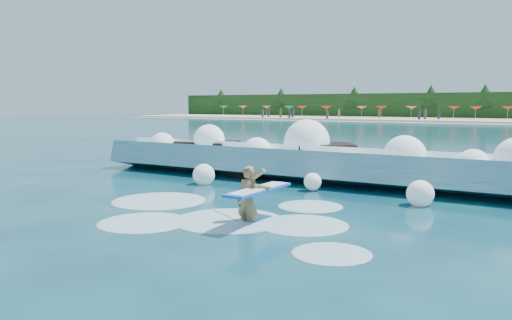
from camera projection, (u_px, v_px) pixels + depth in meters
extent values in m
plane|color=#082A42|center=(176.00, 205.00, 14.42)|extent=(200.00, 200.00, 0.00)
cube|color=tan|center=(495.00, 121.00, 80.38)|extent=(140.00, 20.00, 0.40)
cube|color=silver|center=(486.00, 124.00, 71.09)|extent=(140.00, 5.00, 0.08)
cube|color=black|center=(502.00, 106.00, 88.58)|extent=(140.00, 4.00, 5.00)
cube|color=teal|center=(318.00, 169.00, 18.72)|extent=(19.11, 2.91, 1.59)
cube|color=white|center=(326.00, 154.00, 19.34)|extent=(19.11, 1.35, 0.74)
cube|color=black|center=(205.00, 157.00, 22.58)|extent=(2.98, 2.43, 1.46)
cube|color=black|center=(251.00, 166.00, 20.35)|extent=(2.46, 2.22, 1.12)
cube|color=black|center=(324.00, 163.00, 19.94)|extent=(2.85, 2.71, 1.57)
imported|color=#956D45|center=(248.00, 201.00, 12.10)|extent=(0.65, 0.45, 1.70)
cube|color=blue|center=(259.00, 190.00, 11.97)|extent=(0.55, 2.33, 0.06)
cube|color=white|center=(259.00, 189.00, 11.97)|extent=(0.45, 2.14, 0.06)
cylinder|color=black|center=(226.00, 215.00, 11.01)|extent=(0.01, 0.91, 0.43)
sphere|color=white|center=(162.00, 145.00, 22.18)|extent=(1.14, 1.14, 1.14)
sphere|color=white|center=(209.00, 140.00, 21.84)|extent=(1.37, 1.37, 1.37)
sphere|color=white|center=(257.00, 153.00, 19.97)|extent=(1.25, 1.25, 1.25)
sphere|color=white|center=(307.00, 142.00, 19.75)|extent=(1.82, 1.82, 1.82)
sphere|color=white|center=(344.00, 167.00, 17.73)|extent=(1.06, 1.06, 1.06)
sphere|color=white|center=(404.00, 157.00, 17.18)|extent=(1.48, 1.48, 1.48)
sphere|color=white|center=(473.00, 165.00, 16.08)|extent=(1.04, 1.04, 1.04)
sphere|color=white|center=(204.00, 175.00, 18.06)|extent=(0.80, 0.80, 0.80)
sphere|color=white|center=(313.00, 182.00, 16.68)|extent=(0.59, 0.59, 0.59)
sphere|color=white|center=(420.00, 194.00, 14.27)|extent=(0.78, 0.78, 0.78)
ellipsoid|color=silver|center=(228.00, 220.00, 12.49)|extent=(2.83, 2.83, 0.14)
ellipsoid|color=silver|center=(144.00, 222.00, 12.27)|extent=(2.28, 2.28, 0.11)
ellipsoid|color=silver|center=(303.00, 225.00, 12.01)|extent=(2.24, 2.24, 0.11)
ellipsoid|color=silver|center=(159.00, 201.00, 15.00)|extent=(2.85, 2.85, 0.14)
ellipsoid|color=silver|center=(310.00, 206.00, 14.19)|extent=(1.87, 1.87, 0.09)
ellipsoid|color=silver|center=(332.00, 253.00, 9.72)|extent=(1.60, 1.60, 0.08)
cone|color=#127572|center=(223.00, 107.00, 111.63)|extent=(2.00, 2.00, 0.50)
cone|color=#E6436C|center=(243.00, 107.00, 108.34)|extent=(2.00, 2.00, 0.50)
cone|color=#E6436C|center=(267.00, 107.00, 106.23)|extent=(2.00, 2.00, 0.50)
cone|color=#127572|center=(289.00, 107.00, 101.16)|extent=(2.00, 2.00, 0.50)
cone|color=red|center=(302.00, 107.00, 99.95)|extent=(2.00, 2.00, 0.50)
cone|color=red|center=(326.00, 107.00, 95.47)|extent=(2.00, 2.00, 0.50)
cone|color=#E6436C|center=(362.00, 107.00, 92.50)|extent=(2.00, 2.00, 0.50)
cone|color=red|center=(381.00, 107.00, 91.84)|extent=(2.00, 2.00, 0.50)
cone|color=#E6436C|center=(411.00, 108.00, 90.25)|extent=(2.00, 2.00, 0.50)
cone|color=red|center=(454.00, 108.00, 86.38)|extent=(2.00, 2.00, 0.50)
cone|color=red|center=(476.00, 108.00, 81.42)|extent=(2.00, 2.00, 0.50)
cone|color=red|center=(508.00, 108.00, 82.42)|extent=(2.00, 2.00, 0.50)
cube|color=#3F332D|center=(377.00, 114.00, 88.32)|extent=(0.35, 0.22, 1.60)
cube|color=#262633|center=(442.00, 115.00, 83.55)|extent=(0.35, 0.22, 1.41)
cube|color=#3F332D|center=(489.00, 116.00, 76.01)|extent=(0.35, 0.22, 1.36)
cube|color=#8C664C|center=(452.00, 114.00, 81.07)|extent=(0.35, 0.22, 1.59)
cube|color=#262633|center=(452.00, 114.00, 84.62)|extent=(0.35, 0.22, 1.61)
cube|color=brown|center=(419.00, 115.00, 80.08)|extent=(0.35, 0.22, 1.42)
cube|color=#3F332D|center=(432.00, 117.00, 77.46)|extent=(0.35, 0.22, 1.59)
cube|color=#8C664C|center=(352.00, 114.00, 88.75)|extent=(0.35, 0.22, 1.48)
cube|color=brown|center=(479.00, 115.00, 76.14)|extent=(0.35, 0.22, 1.53)
cube|color=#3F332D|center=(261.00, 112.00, 106.65)|extent=(0.35, 0.22, 1.60)
cube|color=#262633|center=(306.00, 112.00, 101.65)|extent=(0.35, 0.22, 1.57)
cube|color=#3F332D|center=(350.00, 114.00, 86.56)|extent=(0.35, 0.22, 1.39)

